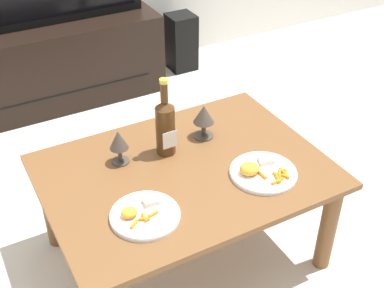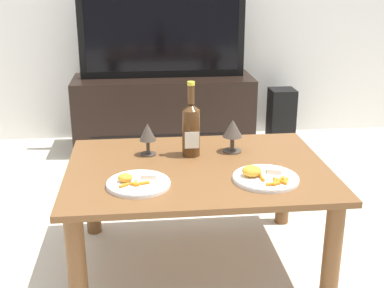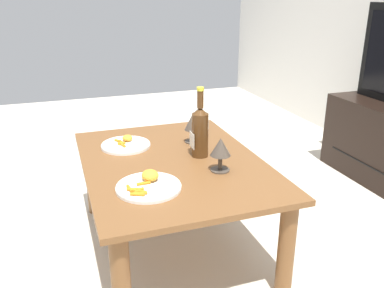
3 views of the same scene
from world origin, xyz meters
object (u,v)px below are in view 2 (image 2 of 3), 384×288
(goblet_left, at_px, (148,134))
(dining_table, at_px, (198,184))
(wine_bottle, at_px, (191,127))
(dinner_plate_right, at_px, (264,177))
(dinner_plate_left, at_px, (138,183))
(floor_speaker, at_px, (281,115))
(tv_screen, at_px, (162,33))
(tv_stand, at_px, (164,112))
(goblet_right, at_px, (233,130))

(goblet_left, bearing_deg, dining_table, -39.14)
(wine_bottle, relative_size, dinner_plate_right, 1.28)
(dinner_plate_left, xyz_separation_m, dinner_plate_right, (0.49, -0.00, 0.00))
(floor_speaker, distance_m, goblet_left, 1.79)
(dining_table, xyz_separation_m, tv_screen, (-0.06, 1.57, 0.44))
(dinner_plate_right, bearing_deg, dining_table, 145.26)
(tv_stand, height_order, tv_screen, tv_screen)
(tv_screen, relative_size, goblet_left, 7.85)
(goblet_left, relative_size, goblet_right, 0.97)
(tv_stand, xyz_separation_m, dinner_plate_left, (-0.19, -1.74, 0.21))
(goblet_left, relative_size, dinner_plate_right, 0.56)
(tv_stand, xyz_separation_m, floor_speaker, (0.88, 0.03, -0.06))
(dinner_plate_left, bearing_deg, dinner_plate_right, -0.00)
(floor_speaker, bearing_deg, dinner_plate_right, -108.06)
(dining_table, height_order, goblet_left, goblet_left)
(goblet_left, distance_m, dinner_plate_right, 0.56)
(dinner_plate_left, bearing_deg, goblet_left, 81.88)
(dining_table, xyz_separation_m, dinner_plate_left, (-0.25, -0.17, 0.09))
(goblet_right, height_order, dinner_plate_right, goblet_right)
(tv_stand, relative_size, goblet_left, 8.71)
(goblet_left, height_order, goblet_right, goblet_right)
(tv_stand, bearing_deg, goblet_left, -95.68)
(goblet_left, bearing_deg, dinner_plate_left, -98.12)
(dining_table, bearing_deg, dinner_plate_right, -34.74)
(dining_table, bearing_deg, tv_stand, 92.24)
(tv_stand, relative_size, wine_bottle, 3.82)
(dinner_plate_left, distance_m, dinner_plate_right, 0.49)
(wine_bottle, relative_size, goblet_left, 2.28)
(tv_stand, bearing_deg, goblet_right, -80.45)
(dinner_plate_right, bearing_deg, dinner_plate_left, 180.00)
(floor_speaker, distance_m, dinner_plate_right, 1.88)
(floor_speaker, relative_size, dinner_plate_right, 1.54)
(dining_table, bearing_deg, tv_screen, 92.25)
(dining_table, height_order, tv_screen, tv_screen)
(tv_stand, relative_size, goblet_right, 8.44)
(floor_speaker, xyz_separation_m, goblet_left, (-1.02, -1.43, 0.36))
(floor_speaker, bearing_deg, tv_stand, -178.22)
(tv_screen, distance_m, dinner_plate_left, 1.78)
(wine_bottle, relative_size, dinner_plate_left, 1.35)
(dining_table, xyz_separation_m, tv_stand, (-0.06, 1.57, -0.13))
(dinner_plate_right, bearing_deg, goblet_left, 143.20)
(floor_speaker, bearing_deg, goblet_right, -114.13)
(tv_stand, bearing_deg, tv_screen, -90.00)
(tv_screen, height_order, floor_speaker, tv_screen)
(dining_table, relative_size, wine_bottle, 3.28)
(tv_screen, bearing_deg, goblet_left, -95.69)
(tv_screen, bearing_deg, floor_speaker, 2.01)
(dinner_plate_left, bearing_deg, floor_speaker, 58.93)
(wine_bottle, height_order, goblet_right, wine_bottle)
(dinner_plate_right, bearing_deg, goblet_right, 101.41)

